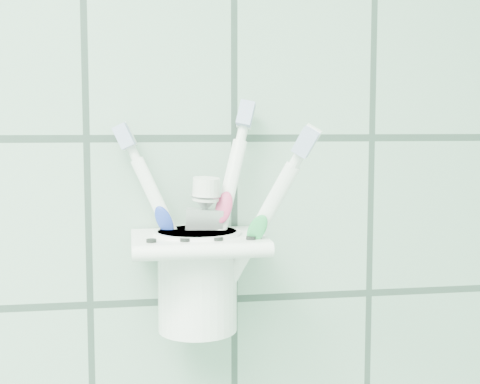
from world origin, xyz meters
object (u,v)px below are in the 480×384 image
at_px(toothbrush_blue, 197,207).
at_px(toothpaste_tube, 200,237).
at_px(holder_bracket, 198,244).
at_px(cup, 197,276).
at_px(toothbrush_pink, 211,212).
at_px(toothbrush_orange, 208,206).

relative_size(toothbrush_blue, toothpaste_tube, 1.57).
height_order(holder_bracket, toothbrush_blue, toothbrush_blue).
height_order(cup, toothbrush_blue, toothbrush_blue).
relative_size(toothbrush_pink, toothbrush_orange, 0.97).
bearing_deg(holder_bracket, cup, 91.93).
xyz_separation_m(cup, toothbrush_blue, (-0.00, -0.02, 0.07)).
bearing_deg(cup, toothbrush_blue, -96.47).
height_order(toothbrush_pink, toothpaste_tube, toothbrush_pink).
height_order(holder_bracket, toothbrush_orange, toothbrush_orange).
bearing_deg(holder_bracket, toothpaste_tube, 77.75).
bearing_deg(toothpaste_tube, toothbrush_pink, -35.59).
distance_m(toothbrush_pink, toothbrush_orange, 0.01).
distance_m(toothbrush_pink, toothpaste_tube, 0.03).
height_order(holder_bracket, toothpaste_tube, toothpaste_tube).
relative_size(cup, toothbrush_pink, 0.48).
xyz_separation_m(cup, toothbrush_pink, (0.01, 0.00, 0.06)).
xyz_separation_m(toothbrush_orange, toothpaste_tube, (-0.01, 0.01, -0.03)).
bearing_deg(toothbrush_blue, toothbrush_orange, 77.00).
bearing_deg(toothbrush_pink, cup, -148.08).
relative_size(holder_bracket, toothbrush_orange, 0.59).
relative_size(holder_bracket, toothbrush_pink, 0.61).
bearing_deg(toothpaste_tube, toothbrush_blue, -93.09).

